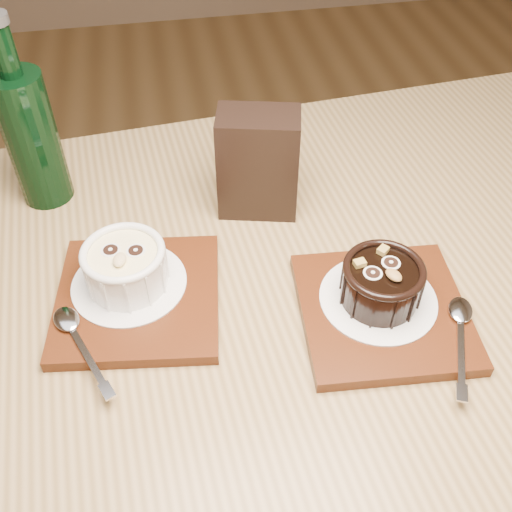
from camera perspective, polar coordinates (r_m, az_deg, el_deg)
The scene contains 11 objects.
table at distance 0.74m, azimuth -1.14°, elevation -9.91°, with size 1.27×0.90×0.75m.
tray_left at distance 0.69m, azimuth -11.16°, elevation -3.94°, with size 0.18×0.18×0.01m, color #50220D.
doily_left at distance 0.69m, azimuth -11.98°, elevation -2.53°, with size 0.13×0.13×0.00m, color white.
ramekin_white at distance 0.67m, azimuth -12.35°, elevation -0.85°, with size 0.09×0.09×0.06m.
spoon_left at distance 0.65m, azimuth -16.51°, elevation -7.78°, with size 0.03×0.13×0.01m, color silver, non-canonical shape.
tray_right at distance 0.68m, azimuth 11.99°, elevation -5.20°, with size 0.18×0.18×0.01m, color #50220D.
doily_right at distance 0.68m, azimuth 11.55°, elevation -4.00°, with size 0.13×0.13×0.00m, color white.
ramekin_dark at distance 0.66m, azimuth 11.90°, elevation -2.39°, with size 0.09×0.09×0.05m.
spoon_right at distance 0.66m, azimuth 18.95°, elevation -7.14°, with size 0.03×0.13×0.01m, color silver, non-canonical shape.
condiment_stand at distance 0.76m, azimuth 0.21°, elevation 8.79°, with size 0.10×0.06×0.14m, color black.
green_bottle at distance 0.81m, azimuth -20.67°, elevation 10.78°, with size 0.07×0.07×0.25m.
Camera 1 is at (0.11, -0.40, 1.27)m, focal length 42.00 mm.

